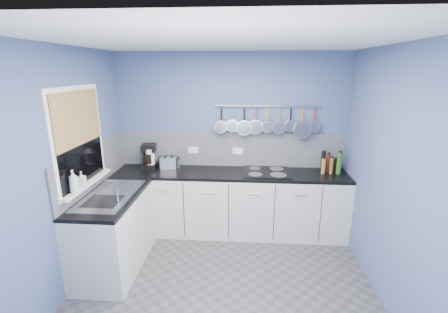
# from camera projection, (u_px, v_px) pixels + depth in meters

# --- Properties ---
(floor) EXTENTS (3.20, 3.00, 0.02)m
(floor) POSITION_uv_depth(u_px,v_px,m) (224.00, 287.00, 3.33)
(floor) COLOR #47474C
(floor) RESTS_ON ground
(ceiling) EXTENTS (3.20, 3.00, 0.02)m
(ceiling) POSITION_uv_depth(u_px,v_px,m) (224.00, 40.00, 2.64)
(ceiling) COLOR white
(ceiling) RESTS_ON ground
(wall_back) EXTENTS (3.20, 0.02, 2.50)m
(wall_back) POSITION_uv_depth(u_px,v_px,m) (231.00, 142.00, 4.43)
(wall_back) COLOR #455886
(wall_back) RESTS_ON ground
(wall_front) EXTENTS (3.20, 0.02, 2.50)m
(wall_front) POSITION_uv_depth(u_px,v_px,m) (203.00, 280.00, 1.54)
(wall_front) COLOR #455886
(wall_front) RESTS_ON ground
(wall_left) EXTENTS (0.02, 3.00, 2.50)m
(wall_left) POSITION_uv_depth(u_px,v_px,m) (64.00, 174.00, 3.09)
(wall_left) COLOR #455886
(wall_left) RESTS_ON ground
(wall_right) EXTENTS (0.02, 3.00, 2.50)m
(wall_right) POSITION_uv_depth(u_px,v_px,m) (395.00, 182.00, 2.88)
(wall_right) COLOR #455886
(wall_right) RESTS_ON ground
(backsplash_back) EXTENTS (3.20, 0.02, 0.50)m
(backsplash_back) POSITION_uv_depth(u_px,v_px,m) (231.00, 149.00, 4.44)
(backsplash_back) COLOR gray
(backsplash_back) RESTS_ON wall_back
(backsplash_left) EXTENTS (0.02, 1.80, 0.50)m
(backsplash_left) POSITION_uv_depth(u_px,v_px,m) (96.00, 165.00, 3.69)
(backsplash_left) COLOR gray
(backsplash_left) RESTS_ON wall_left
(cabinet_run_back) EXTENTS (3.20, 0.60, 0.86)m
(cabinet_run_back) POSITION_uv_depth(u_px,v_px,m) (230.00, 203.00, 4.36)
(cabinet_run_back) COLOR silver
(cabinet_run_back) RESTS_ON ground
(worktop_back) EXTENTS (3.20, 0.60, 0.04)m
(worktop_back) POSITION_uv_depth(u_px,v_px,m) (230.00, 173.00, 4.24)
(worktop_back) COLOR black
(worktop_back) RESTS_ON cabinet_run_back
(cabinet_run_left) EXTENTS (0.60, 1.20, 0.86)m
(cabinet_run_left) POSITION_uv_depth(u_px,v_px,m) (115.00, 233.00, 3.58)
(cabinet_run_left) COLOR silver
(cabinet_run_left) RESTS_ON ground
(worktop_left) EXTENTS (0.60, 1.20, 0.04)m
(worktop_left) POSITION_uv_depth(u_px,v_px,m) (111.00, 197.00, 3.46)
(worktop_left) COLOR black
(worktop_left) RESTS_ON cabinet_run_left
(window_frame) EXTENTS (0.01, 1.00, 1.10)m
(window_frame) POSITION_uv_depth(u_px,v_px,m) (79.00, 138.00, 3.29)
(window_frame) COLOR white
(window_frame) RESTS_ON wall_left
(window_glass) EXTENTS (0.01, 0.90, 1.00)m
(window_glass) POSITION_uv_depth(u_px,v_px,m) (80.00, 138.00, 3.29)
(window_glass) COLOR black
(window_glass) RESTS_ON wall_left
(bamboo_blind) EXTENTS (0.01, 0.90, 0.55)m
(bamboo_blind) POSITION_uv_depth(u_px,v_px,m) (78.00, 118.00, 3.23)
(bamboo_blind) COLOR tan
(bamboo_blind) RESTS_ON wall_left
(window_sill) EXTENTS (0.10, 0.98, 0.03)m
(window_sill) POSITION_uv_depth(u_px,v_px,m) (87.00, 183.00, 3.43)
(window_sill) COLOR white
(window_sill) RESTS_ON wall_left
(sink_unit) EXTENTS (0.50, 0.95, 0.01)m
(sink_unit) POSITION_uv_depth(u_px,v_px,m) (110.00, 195.00, 3.45)
(sink_unit) COLOR silver
(sink_unit) RESTS_ON worktop_left
(mixer_tap) EXTENTS (0.12, 0.08, 0.26)m
(mixer_tap) POSITION_uv_depth(u_px,v_px,m) (117.00, 191.00, 3.24)
(mixer_tap) COLOR silver
(mixer_tap) RESTS_ON worktop_left
(socket_left) EXTENTS (0.15, 0.01, 0.09)m
(socket_left) POSITION_uv_depth(u_px,v_px,m) (193.00, 150.00, 4.47)
(socket_left) COLOR white
(socket_left) RESTS_ON backsplash_back
(socket_right) EXTENTS (0.15, 0.01, 0.09)m
(socket_right) POSITION_uv_depth(u_px,v_px,m) (238.00, 151.00, 4.42)
(socket_right) COLOR white
(socket_right) RESTS_ON backsplash_back
(pot_rail) EXTENTS (1.45, 0.02, 0.02)m
(pot_rail) POSITION_uv_depth(u_px,v_px,m) (268.00, 106.00, 4.20)
(pot_rail) COLOR silver
(pot_rail) RESTS_ON wall_back
(soap_bottle_a) EXTENTS (0.12, 0.12, 0.24)m
(soap_bottle_a) POSITION_uv_depth(u_px,v_px,m) (73.00, 181.00, 3.11)
(soap_bottle_a) COLOR white
(soap_bottle_a) RESTS_ON window_sill
(soap_bottle_b) EXTENTS (0.10, 0.10, 0.17)m
(soap_bottle_b) POSITION_uv_depth(u_px,v_px,m) (82.00, 179.00, 3.27)
(soap_bottle_b) COLOR white
(soap_bottle_b) RESTS_ON window_sill
(paper_towel) EXTENTS (0.16, 0.16, 0.29)m
(paper_towel) POSITION_uv_depth(u_px,v_px,m) (150.00, 159.00, 4.36)
(paper_towel) COLOR white
(paper_towel) RESTS_ON worktop_back
(coffee_maker) EXTENTS (0.21, 0.23, 0.34)m
(coffee_maker) POSITION_uv_depth(u_px,v_px,m) (149.00, 156.00, 4.37)
(coffee_maker) COLOR black
(coffee_maker) RESTS_ON worktop_back
(toaster) EXTENTS (0.28, 0.20, 0.16)m
(toaster) POSITION_uv_depth(u_px,v_px,m) (169.00, 163.00, 4.38)
(toaster) COLOR silver
(toaster) RESTS_ON worktop_back
(canister) EXTENTS (0.08, 0.08, 0.12)m
(canister) POSITION_uv_depth(u_px,v_px,m) (177.00, 164.00, 4.38)
(canister) COLOR silver
(canister) RESTS_ON worktop_back
(hob) EXTENTS (0.63, 0.55, 0.01)m
(hob) POSITION_uv_depth(u_px,v_px,m) (266.00, 172.00, 4.22)
(hob) COLOR black
(hob) RESTS_ON worktop_back
(pan_0) EXTENTS (0.18, 0.12, 0.37)m
(pan_0) POSITION_uv_depth(u_px,v_px,m) (221.00, 119.00, 4.28)
(pan_0) COLOR silver
(pan_0) RESTS_ON pot_rail
(pan_1) EXTENTS (0.17, 0.07, 0.36)m
(pan_1) POSITION_uv_depth(u_px,v_px,m) (233.00, 119.00, 4.27)
(pan_1) COLOR silver
(pan_1) RESTS_ON pot_rail
(pan_2) EXTENTS (0.22, 0.08, 0.41)m
(pan_2) POSITION_uv_depth(u_px,v_px,m) (244.00, 121.00, 4.26)
(pan_2) COLOR silver
(pan_2) RESTS_ON pot_rail
(pan_3) EXTENTS (0.20, 0.05, 0.39)m
(pan_3) POSITION_uv_depth(u_px,v_px,m) (256.00, 120.00, 4.25)
(pan_3) COLOR silver
(pan_3) RESTS_ON pot_rail
(pan_4) EXTENTS (0.16, 0.11, 0.35)m
(pan_4) POSITION_uv_depth(u_px,v_px,m) (267.00, 119.00, 4.23)
(pan_4) COLOR silver
(pan_4) RESTS_ON pot_rail
(pan_5) EXTENTS (0.19, 0.09, 0.38)m
(pan_5) POSITION_uv_depth(u_px,v_px,m) (279.00, 120.00, 4.23)
(pan_5) COLOR silver
(pan_5) RESTS_ON pot_rail
(pan_6) EXTENTS (0.15, 0.07, 0.34)m
(pan_6) POSITION_uv_depth(u_px,v_px,m) (291.00, 119.00, 4.21)
(pan_6) COLOR silver
(pan_6) RESTS_ON pot_rail
(pan_7) EXTENTS (0.24, 0.10, 0.43)m
(pan_7) POSITION_uv_depth(u_px,v_px,m) (302.00, 122.00, 4.21)
(pan_7) COLOR silver
(pan_7) RESTS_ON pot_rail
(pan_8) EXTENTS (0.15, 0.08, 0.34)m
(pan_8) POSITION_uv_depth(u_px,v_px,m) (314.00, 119.00, 4.19)
(pan_8) COLOR silver
(pan_8) RESTS_ON pot_rail
(condiment_0) EXTENTS (0.07, 0.07, 0.18)m
(condiment_0) POSITION_uv_depth(u_px,v_px,m) (335.00, 165.00, 4.23)
(condiment_0) COLOR black
(condiment_0) RESTS_ON worktop_back
(condiment_1) EXTENTS (0.05, 0.05, 0.25)m
(condiment_1) POSITION_uv_depth(u_px,v_px,m) (328.00, 163.00, 4.23)
(condiment_1) COLOR #4C190C
(condiment_1) RESTS_ON worktop_back
(condiment_2) EXTENTS (0.06, 0.06, 0.27)m
(condiment_2) POSITION_uv_depth(u_px,v_px,m) (323.00, 162.00, 4.23)
(condiment_2) COLOR black
(condiment_2) RESTS_ON worktop_back
(condiment_3) EXTENTS (0.07, 0.07, 0.30)m
(condiment_3) POSITION_uv_depth(u_px,v_px,m) (339.00, 163.00, 4.12)
(condiment_3) COLOR #265919
(condiment_3) RESTS_ON worktop_back
(condiment_4) EXTENTS (0.05, 0.05, 0.23)m
(condiment_4) POSITION_uv_depth(u_px,v_px,m) (331.00, 166.00, 4.13)
(condiment_4) COLOR brown
(condiment_4) RESTS_ON worktop_back
(condiment_5) EXTENTS (0.05, 0.05, 0.21)m
(condiment_5) POSITION_uv_depth(u_px,v_px,m) (323.00, 166.00, 4.15)
(condiment_5) COLOR olive
(condiment_5) RESTS_ON worktop_back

